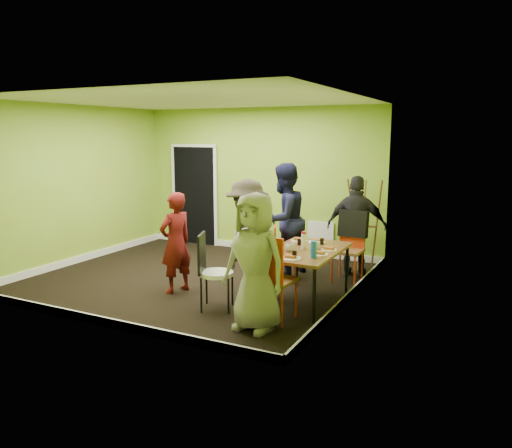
{
  "coord_description": "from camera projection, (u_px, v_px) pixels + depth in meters",
  "views": [
    {
      "loc": [
        4.31,
        -6.52,
        2.29
      ],
      "look_at": [
        1.05,
        0.0,
        0.97
      ],
      "focal_mm": 35.0,
      "sensor_mm": 36.0,
      "label": 1
    }
  ],
  "objects": [
    {
      "name": "ground",
      "position": [
        198.0,
        278.0,
        8.05
      ],
      "size": [
        5.0,
        5.0,
        0.0
      ],
      "primitive_type": "plane",
      "color": "black",
      "rests_on": "ground"
    },
    {
      "name": "room_walls",
      "position": [
        197.0,
        217.0,
        7.92
      ],
      "size": [
        5.04,
        4.54,
        2.82
      ],
      "color": "#8BA229",
      "rests_on": "ground"
    },
    {
      "name": "dining_table",
      "position": [
        305.0,
        254.0,
        6.75
      ],
      "size": [
        0.9,
        1.5,
        0.75
      ],
      "color": "black",
      "rests_on": "ground"
    },
    {
      "name": "chair_left_far",
      "position": [
        281.0,
        250.0,
        7.89
      ],
      "size": [
        0.48,
        0.48,
        0.87
      ],
      "rotation": [
        0.0,
        0.0,
        -1.14
      ],
      "color": "red",
      "rests_on": "ground"
    },
    {
      "name": "chair_left_near",
      "position": [
        259.0,
        263.0,
        7.06
      ],
      "size": [
        0.45,
        0.45,
        0.88
      ],
      "rotation": [
        0.0,
        0.0,
        -1.84
      ],
      "color": "red",
      "rests_on": "ground"
    },
    {
      "name": "chair_back_end",
      "position": [
        352.0,
        231.0,
        7.89
      ],
      "size": [
        0.47,
        0.55,
        1.11
      ],
      "rotation": [
        0.0,
        0.0,
        3.1
      ],
      "color": "red",
      "rests_on": "ground"
    },
    {
      "name": "chair_front_end",
      "position": [
        272.0,
        274.0,
        6.07
      ],
      "size": [
        0.48,
        0.49,
        1.09
      ],
      "rotation": [
        0.0,
        0.0,
        -0.07
      ],
      "color": "red",
      "rests_on": "ground"
    },
    {
      "name": "chair_bentwood",
      "position": [
        211.0,
        268.0,
        6.55
      ],
      "size": [
        0.51,
        0.51,
        1.01
      ],
      "rotation": [
        0.0,
        0.0,
        -1.2
      ],
      "color": "black",
      "rests_on": "ground"
    },
    {
      "name": "easel",
      "position": [
        364.0,
        224.0,
        8.6
      ],
      "size": [
        0.62,
        0.58,
        1.55
      ],
      "color": "brown",
      "rests_on": "ground"
    },
    {
      "name": "plate_near_left",
      "position": [
        299.0,
        241.0,
        7.28
      ],
      "size": [
        0.23,
        0.23,
        0.01
      ],
      "primitive_type": "cylinder",
      "color": "white",
      "rests_on": "dining_table"
    },
    {
      "name": "plate_near_right",
      "position": [
        273.0,
        253.0,
        6.54
      ],
      "size": [
        0.24,
        0.24,
        0.01
      ],
      "primitive_type": "cylinder",
      "color": "white",
      "rests_on": "dining_table"
    },
    {
      "name": "plate_far_back",
      "position": [
        317.0,
        242.0,
        7.19
      ],
      "size": [
        0.25,
        0.25,
        0.01
      ],
      "primitive_type": "cylinder",
      "color": "white",
      "rests_on": "dining_table"
    },
    {
      "name": "plate_far_front",
      "position": [
        290.0,
        258.0,
        6.25
      ],
      "size": [
        0.27,
        0.27,
        0.01
      ],
      "primitive_type": "cylinder",
      "color": "white",
      "rests_on": "dining_table"
    },
    {
      "name": "plate_wall_back",
      "position": [
        329.0,
        250.0,
        6.7
      ],
      "size": [
        0.21,
        0.21,
        0.01
      ],
      "primitive_type": "cylinder",
      "color": "white",
      "rests_on": "dining_table"
    },
    {
      "name": "plate_wall_front",
      "position": [
        319.0,
        254.0,
        6.45
      ],
      "size": [
        0.22,
        0.22,
        0.01
      ],
      "primitive_type": "cylinder",
      "color": "white",
      "rests_on": "dining_table"
    },
    {
      "name": "thermos",
      "position": [
        304.0,
        241.0,
        6.77
      ],
      "size": [
        0.07,
        0.07,
        0.21
      ],
      "primitive_type": "cylinder",
      "color": "white",
      "rests_on": "dining_table"
    },
    {
      "name": "blue_bottle",
      "position": [
        314.0,
        249.0,
        6.28
      ],
      "size": [
        0.08,
        0.08,
        0.22
      ],
      "primitive_type": "cylinder",
      "color": "blue",
      "rests_on": "dining_table"
    },
    {
      "name": "orange_bottle",
      "position": [
        303.0,
        243.0,
        6.95
      ],
      "size": [
        0.04,
        0.04,
        0.07
      ],
      "primitive_type": "cylinder",
      "color": "red",
      "rests_on": "dining_table"
    },
    {
      "name": "glass_mid",
      "position": [
        299.0,
        242.0,
        7.01
      ],
      "size": [
        0.06,
        0.06,
        0.09
      ],
      "primitive_type": "cylinder",
      "color": "black",
      "rests_on": "dining_table"
    },
    {
      "name": "glass_back",
      "position": [
        322.0,
        241.0,
        7.06
      ],
      "size": [
        0.06,
        0.06,
        0.09
      ],
      "primitive_type": "cylinder",
      "color": "black",
      "rests_on": "dining_table"
    },
    {
      "name": "glass_front",
      "position": [
        294.0,
        255.0,
        6.25
      ],
      "size": [
        0.06,
        0.06,
        0.1
      ],
      "primitive_type": "cylinder",
      "color": "black",
      "rests_on": "dining_table"
    },
    {
      "name": "cup_a",
      "position": [
        290.0,
        247.0,
        6.64
      ],
      "size": [
        0.13,
        0.13,
        0.1
      ],
      "primitive_type": "imported",
      "color": "white",
      "rests_on": "dining_table"
    },
    {
      "name": "cup_b",
      "position": [
        316.0,
        245.0,
        6.77
      ],
      "size": [
        0.11,
        0.11,
        0.1
      ],
      "primitive_type": "imported",
      "color": "white",
      "rests_on": "dining_table"
    },
    {
      "name": "person_standing",
      "position": [
        176.0,
        243.0,
        7.23
      ],
      "size": [
        0.49,
        0.62,
        1.48
      ],
      "primitive_type": "imported",
      "rotation": [
        0.0,
        0.0,
        -1.86
      ],
      "color": "#5A0F0F",
      "rests_on": "ground"
    },
    {
      "name": "person_left_far",
      "position": [
        284.0,
        220.0,
        8.13
      ],
      "size": [
        0.93,
        1.06,
        1.84
      ],
      "primitive_type": "imported",
      "rotation": [
        0.0,
        0.0,
        -1.87
      ],
      "color": "#151634",
      "rests_on": "ground"
    },
    {
      "name": "person_left_near",
      "position": [
        247.0,
        238.0,
        7.03
      ],
      "size": [
        0.78,
        1.17,
        1.68
      ],
      "primitive_type": "imported",
      "rotation": [
        0.0,
        0.0,
        -1.42
      ],
      "color": "#2C261D",
      "rests_on": "ground"
    },
    {
      "name": "person_back_end",
      "position": [
        357.0,
        226.0,
        8.07
      ],
      "size": [
        1.0,
        0.52,
        1.64
      ],
      "primitive_type": "imported",
      "rotation": [
        0.0,
        0.0,
        3.27
      ],
      "color": "#232127",
      "rests_on": "ground"
    },
    {
      "name": "person_front_end",
      "position": [
        255.0,
        262.0,
        5.81
      ],
      "size": [
        0.85,
        0.61,
        1.64
      ],
      "primitive_type": "imported",
      "rotation": [
        0.0,
        0.0,
        -0.11
      ],
      "color": "gray",
      "rests_on": "ground"
    }
  ]
}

